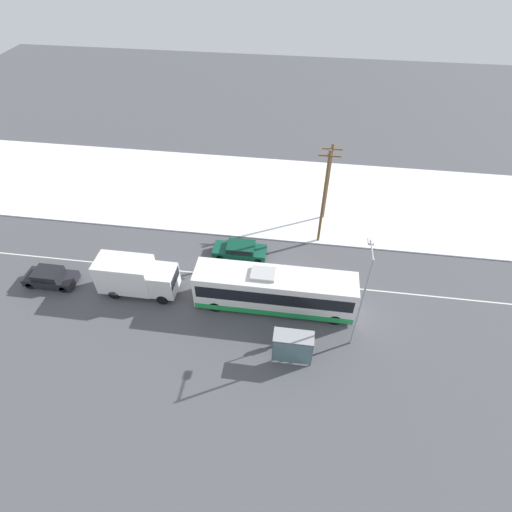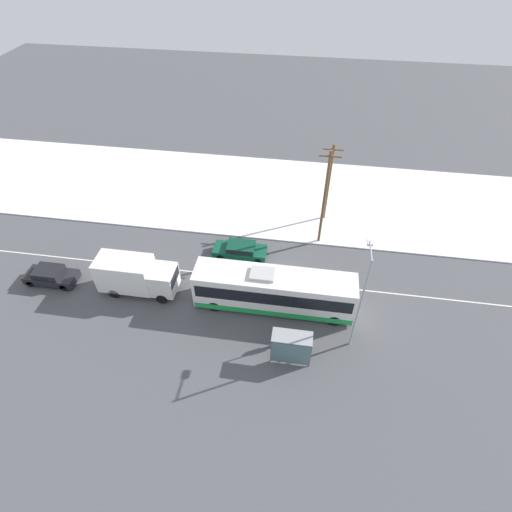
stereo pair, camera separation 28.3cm
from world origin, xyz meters
name	(u,v)px [view 1 (the left image)]	position (x,y,z in m)	size (l,w,h in m)	color
ground_plane	(282,281)	(0.00, 0.00, 0.00)	(120.00, 120.00, 0.00)	#4C4C51
snow_lot	(293,196)	(0.00, 12.49, 0.06)	(80.00, 14.74, 0.12)	white
lane_marking_center	(282,281)	(0.00, 0.00, 0.00)	(60.00, 0.12, 0.00)	silver
city_bus	(275,291)	(-0.38, -2.71, 1.74)	(12.17, 2.57, 3.56)	white
box_truck	(135,276)	(-11.45, -2.68, 1.75)	(6.23, 2.30, 3.20)	silver
sedan_car	(240,250)	(-3.96, 2.62, 0.73)	(4.69, 1.80, 1.31)	#0F4733
parked_car_near_truck	(50,277)	(-18.93, -2.84, 0.77)	(4.21, 1.80, 1.40)	black
pedestrian_at_stop	(280,335)	(0.39, -6.29, 1.09)	(0.64, 0.28, 1.78)	#23232D
bus_shelter	(293,346)	(1.35, -7.42, 1.67)	(2.74, 1.20, 2.40)	gray
streetlamp	(363,291)	(5.49, -5.06, 5.16)	(0.36, 2.22, 8.39)	#9EA3A8
utility_pole_roadside	(324,198)	(2.86, 5.62, 4.85)	(1.80, 0.24, 9.31)	brown
utility_pole_snowlot	(328,182)	(3.24, 9.23, 4.19)	(1.80, 0.24, 8.01)	brown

